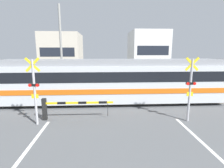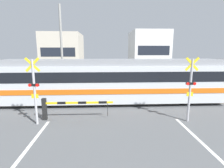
% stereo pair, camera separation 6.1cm
% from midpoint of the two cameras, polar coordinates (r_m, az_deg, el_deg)
% --- Properties ---
extents(rail_track_near, '(50.00, 0.10, 0.08)m').
position_cam_midpoint_polar(rail_track_near, '(11.61, -0.39, -6.78)').
color(rail_track_near, '#6B6051').
rests_on(rail_track_near, ground_plane).
extents(rail_track_far, '(50.00, 0.10, 0.08)m').
position_cam_midpoint_polar(rail_track_far, '(12.99, -0.70, -4.87)').
color(rail_track_far, '#6B6051').
rests_on(rail_track_far, ground_plane).
extents(commuter_train, '(14.83, 2.67, 2.97)m').
position_cam_midpoint_polar(commuter_train, '(11.95, 0.01, 1.41)').
color(commuter_train, silver).
rests_on(commuter_train, ground_plane).
extents(crossing_barrier_near, '(3.65, 0.20, 1.14)m').
position_cam_midpoint_polar(crossing_barrier_near, '(9.48, -16.22, -6.96)').
color(crossing_barrier_near, black).
rests_on(crossing_barrier_near, ground_plane).
extents(crossing_barrier_far, '(3.65, 0.20, 1.14)m').
position_cam_midpoint_polar(crossing_barrier_far, '(15.51, 8.84, 0.16)').
color(crossing_barrier_far, black).
rests_on(crossing_barrier_far, ground_plane).
extents(crossing_signal_left, '(0.68, 0.15, 3.25)m').
position_cam_midpoint_polar(crossing_signal_left, '(9.01, -24.17, -1.35)').
color(crossing_signal_left, '#B2B2B7').
rests_on(crossing_signal_left, ground_plane).
extents(crossing_signal_right, '(0.68, 0.15, 3.25)m').
position_cam_midpoint_polar(crossing_signal_right, '(9.44, 24.02, -0.82)').
color(crossing_signal_right, '#B2B2B7').
rests_on(crossing_signal_right, ground_plane).
extents(pedestrian, '(0.38, 0.22, 1.66)m').
position_cam_midpoint_polar(pedestrian, '(18.42, -4.83, 2.65)').
color(pedestrian, '#33384C').
rests_on(pedestrian, ground_plane).
extents(building_left_of_street, '(5.59, 6.84, 6.15)m').
position_cam_midpoint_polar(building_left_of_street, '(28.75, -15.81, 9.43)').
color(building_left_of_street, beige).
rests_on(building_left_of_street, ground_plane).
extents(building_right_of_street, '(5.37, 6.84, 6.55)m').
position_cam_midpoint_polar(building_right_of_street, '(28.97, 11.27, 10.03)').
color(building_right_of_street, white).
rests_on(building_right_of_street, ground_plane).
extents(utility_pole_streetside, '(0.22, 0.22, 7.82)m').
position_cam_midpoint_polar(utility_pole_streetside, '(17.86, -16.40, 11.51)').
color(utility_pole_streetside, gray).
rests_on(utility_pole_streetside, ground_plane).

